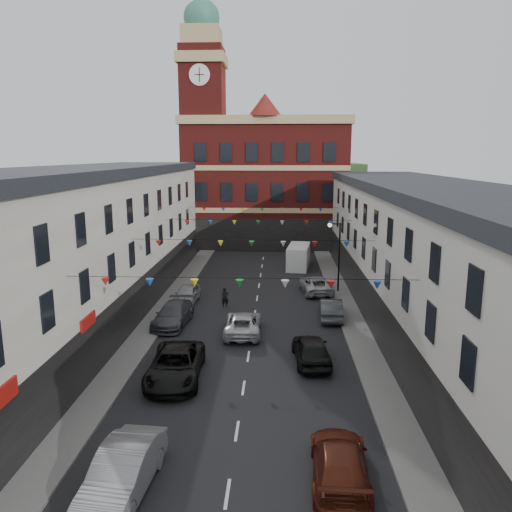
% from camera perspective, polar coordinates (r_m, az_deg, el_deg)
% --- Properties ---
extents(ground, '(160.00, 160.00, 0.00)m').
position_cam_1_polar(ground, '(29.58, -0.89, -11.41)').
color(ground, black).
rests_on(ground, ground).
extents(pavement_left, '(1.80, 64.00, 0.15)m').
position_cam_1_polar(pavement_left, '(32.51, -13.07, -9.41)').
color(pavement_left, '#605E5B').
rests_on(pavement_left, ground).
extents(pavement_right, '(1.80, 64.00, 0.15)m').
position_cam_1_polar(pavement_right, '(31.79, 12.04, -9.85)').
color(pavement_right, '#605E5B').
rests_on(pavement_right, ground).
extents(terrace_left, '(8.40, 56.00, 10.70)m').
position_cam_1_polar(terrace_left, '(31.85, -22.48, -0.55)').
color(terrace_left, '#BCB6A9').
rests_on(terrace_left, ground).
extents(terrace_right, '(8.40, 56.00, 9.70)m').
position_cam_1_polar(terrace_right, '(30.69, 21.75, -1.88)').
color(terrace_right, beige).
rests_on(terrace_right, ground).
extents(civic_building, '(20.60, 13.30, 18.50)m').
position_cam_1_polar(civic_building, '(65.25, 1.12, 8.53)').
color(civic_building, maroon).
rests_on(civic_building, ground).
extents(clock_tower, '(5.60, 5.60, 30.00)m').
position_cam_1_polar(clock_tower, '(62.96, -5.99, 14.55)').
color(clock_tower, maroon).
rests_on(clock_tower, ground).
extents(distant_hill, '(40.00, 14.00, 10.00)m').
position_cam_1_polar(distant_hill, '(89.62, -1.06, 7.33)').
color(distant_hill, '#294C23').
rests_on(distant_hill, ground).
extents(street_lamp, '(1.10, 0.36, 6.00)m').
position_cam_1_polar(street_lamp, '(42.18, 9.18, 0.96)').
color(street_lamp, black).
rests_on(street_lamp, ground).
extents(car_left_b, '(2.11, 5.08, 1.64)m').
position_cam_1_polar(car_left_b, '(19.23, -15.00, -22.72)').
color(car_left_b, gray).
rests_on(car_left_b, ground).
extents(car_left_c, '(2.93, 5.88, 1.60)m').
position_cam_1_polar(car_left_c, '(26.82, -9.20, -12.21)').
color(car_left_c, black).
rests_on(car_left_c, ground).
extents(car_left_d, '(2.42, 5.22, 1.48)m').
position_cam_1_polar(car_left_d, '(34.94, -9.46, -6.63)').
color(car_left_d, '#47494F').
rests_on(car_left_d, ground).
extents(car_left_e, '(1.92, 4.25, 1.42)m').
position_cam_1_polar(car_left_e, '(39.89, -7.90, -4.33)').
color(car_left_e, '#A0A3A9').
rests_on(car_left_e, ground).
extents(car_right_c, '(2.30, 5.10, 1.45)m').
position_cam_1_polar(car_right_c, '(19.49, 9.55, -22.28)').
color(car_right_c, '#531D10').
rests_on(car_right_c, ground).
extents(car_right_d, '(2.23, 4.79, 1.59)m').
position_cam_1_polar(car_right_d, '(28.61, 6.36, -10.58)').
color(car_right_d, black).
rests_on(car_right_d, ground).
extents(car_right_e, '(1.77, 4.49, 1.45)m').
position_cam_1_polar(car_right_e, '(36.21, 8.57, -5.96)').
color(car_right_e, '#424548').
rests_on(car_right_e, ground).
extents(car_right_f, '(2.94, 5.33, 1.41)m').
position_cam_1_polar(car_right_f, '(42.69, 6.80, -3.25)').
color(car_right_f, '#ADB0B1').
rests_on(car_right_f, ground).
extents(moving_car, '(2.39, 5.02, 1.38)m').
position_cam_1_polar(moving_car, '(32.89, -1.49, -7.72)').
color(moving_car, silver).
rests_on(moving_car, ground).
extents(white_van, '(2.70, 5.51, 2.34)m').
position_cam_1_polar(white_van, '(51.76, 4.88, -0.07)').
color(white_van, white).
rests_on(white_van, ground).
extents(pedestrian, '(0.66, 0.54, 1.56)m').
position_cam_1_polar(pedestrian, '(38.35, -3.55, -4.77)').
color(pedestrian, black).
rests_on(pedestrian, ground).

